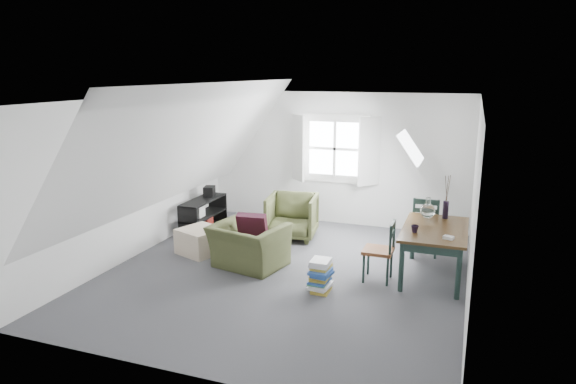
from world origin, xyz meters
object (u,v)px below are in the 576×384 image
at_px(armchair_near, 249,266).
at_px(armchair_far, 292,237).
at_px(ottoman, 201,241).
at_px(dining_table, 435,235).
at_px(magazine_stack, 321,276).
at_px(media_shelf, 203,217).
at_px(dining_chair_near, 381,250).
at_px(dining_chair_far, 426,225).

distance_m(armchair_near, armchair_far, 1.53).
height_order(ottoman, dining_table, dining_table).
bearing_deg(magazine_stack, dining_table, 36.49).
bearing_deg(magazine_stack, media_shelf, 146.75).
relative_size(media_shelf, magazine_stack, 2.65).
xyz_separation_m(dining_chair_near, media_shelf, (-3.48, 1.20, -0.19)).
relative_size(armchair_far, magazine_stack, 1.97).
xyz_separation_m(armchair_near, magazine_stack, (1.26, -0.48, 0.22)).
bearing_deg(dining_chair_near, ottoman, -101.64).
bearing_deg(dining_chair_far, armchair_near, 20.68).
height_order(armchair_near, dining_table, dining_table).
bearing_deg(ottoman, dining_table, 3.82).
bearing_deg(ottoman, dining_chair_near, -2.71).
relative_size(armchair_near, armchair_far, 1.19).
height_order(dining_chair_far, dining_chair_near, dining_chair_far).
bearing_deg(armchair_far, dining_table, -30.07).
xyz_separation_m(armchair_near, dining_table, (2.63, 0.53, 0.63)).
bearing_deg(armchair_far, dining_chair_far, -10.22).
distance_m(armchair_near, dining_chair_far, 2.87).
bearing_deg(dining_table, armchair_far, 161.52).
xyz_separation_m(dining_table, magazine_stack, (-1.37, -1.01, -0.42)).
distance_m(dining_table, dining_chair_near, 0.80).
relative_size(dining_table, media_shelf, 1.27).
distance_m(dining_chair_near, magazine_stack, 0.96).
height_order(armchair_far, media_shelf, media_shelf).
bearing_deg(dining_table, dining_chair_far, 105.64).
relative_size(armchair_far, ottoman, 1.40).
bearing_deg(media_shelf, armchair_far, 2.89).
bearing_deg(armchair_far, armchair_near, -103.71).
bearing_deg(dining_chair_near, magazine_stack, -56.07).
relative_size(dining_table, dining_chair_near, 1.69).
relative_size(armchair_near, ottoman, 1.66).
height_order(armchair_near, magazine_stack, magazine_stack).
bearing_deg(media_shelf, magazine_stack, -36.42).
bearing_deg(media_shelf, ottoman, -65.50).
xyz_separation_m(ottoman, dining_chair_near, (2.92, -0.14, 0.25)).
bearing_deg(dining_chair_far, magazine_stack, 48.76).
xyz_separation_m(armchair_near, media_shelf, (-1.53, 1.35, 0.27)).
xyz_separation_m(dining_chair_far, magazine_stack, (-1.17, -1.93, -0.28)).
distance_m(dining_chair_far, magazine_stack, 2.27).
height_order(armchair_near, dining_chair_near, dining_chair_near).
height_order(dining_chair_far, media_shelf, dining_chair_far).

